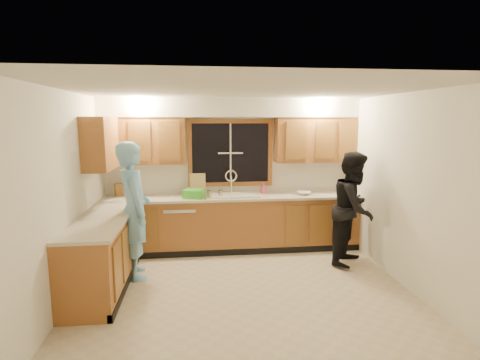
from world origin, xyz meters
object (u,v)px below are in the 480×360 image
soap_bottle (263,188)px  dishwasher (181,227)px  dish_crate (194,194)px  sink (232,199)px  woman (354,208)px  bowl (304,193)px  stove (90,271)px  knife_block (119,190)px  man (134,210)px

soap_bottle → dishwasher: bearing=-172.9°
dish_crate → soap_bottle: 1.21m
sink → woman: size_ratio=0.51×
woman → bowl: 0.92m
soap_bottle → stove: bearing=-139.8°
knife_block → man: bearing=-96.3°
dish_crate → bowl: dish_crate is taller
man → woman: (3.19, 0.14, -0.09)m
stove → woman: size_ratio=0.53×
dishwasher → bowl: 2.12m
dish_crate → bowl: 1.83m
soap_bottle → sink: bearing=-163.8°
woman → knife_block: (-3.60, 0.97, 0.18)m
stove → woman: woman is taller
dish_crate → bowl: size_ratio=1.32×
woman → dishwasher: bearing=112.1°
man → bowl: bearing=-89.6°
man → woman: man is taller
woman → knife_block: woman is taller
dish_crate → stove: bearing=-124.4°
bowl → woman: bearing=-52.9°
dishwasher → stove: (-0.95, -1.81, 0.04)m
sink → knife_block: 1.86m
dishwasher → dish_crate: dish_crate is taller
dishwasher → bowl: (2.05, -0.06, 0.54)m
woman → stove: bearing=145.0°
sink → stove: bearing=-134.6°
knife_block → stove: bearing=-115.5°
stove → man: man is taller
stove → man: size_ratio=0.48×
woman → dish_crate: size_ratio=5.69×
stove → man: bearing=67.2°
man → soap_bottle: man is taller
sink → dish_crate: sink is taller
bowl → dishwasher: bearing=178.3°
dish_crate → knife_block: bearing=167.0°
stove → man: 1.07m
soap_bottle → woman: bearing=-38.8°
sink → dishwasher: 0.96m
woman → soap_bottle: size_ratio=9.39×
woman → man: bearing=131.5°
stove → bowl: bearing=30.2°
man → bowl: (2.63, 0.87, 0.01)m
dishwasher → dish_crate: (0.22, -0.10, 0.58)m
stove → dish_crate: dish_crate is taller
knife_block → dish_crate: bearing=-39.9°
knife_block → bowl: (3.05, -0.24, -0.08)m
dishwasher → stove: 2.04m
sink → dishwasher: size_ratio=1.05×
woman → dish_crate: bearing=112.8°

